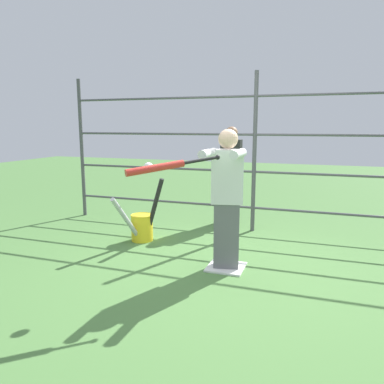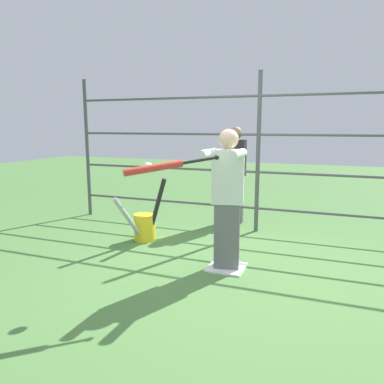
% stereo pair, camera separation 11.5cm
% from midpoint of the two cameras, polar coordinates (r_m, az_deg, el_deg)
% --- Properties ---
extents(ground_plane, '(24.00, 24.00, 0.00)m').
position_cam_midpoint_polar(ground_plane, '(4.26, 6.06, -11.49)').
color(ground_plane, '#4C7A3D').
extents(home_plate, '(0.40, 0.40, 0.02)m').
position_cam_midpoint_polar(home_plate, '(4.25, 6.06, -11.36)').
color(home_plate, white).
rests_on(home_plate, ground).
extents(fence_backstop, '(6.01, 0.06, 2.33)m').
position_cam_midpoint_polar(fence_backstop, '(5.54, 10.64, 5.80)').
color(fence_backstop, '#4C4C51').
rests_on(fence_backstop, ground).
extents(batter, '(0.39, 0.57, 1.53)m').
position_cam_midpoint_polar(batter, '(4.01, 6.22, -0.54)').
color(batter, slate).
rests_on(batter, ground).
extents(baseball_bat_swinging, '(0.69, 0.69, 0.16)m').
position_cam_midpoint_polar(baseball_bat_swinging, '(3.36, -3.63, 3.89)').
color(baseball_bat_swinging, black).
extents(softball_in_flight, '(0.10, 0.10, 0.10)m').
position_cam_midpoint_polar(softball_in_flight, '(3.64, -5.84, 3.79)').
color(softball_in_flight, white).
extents(bat_bucket, '(0.50, 0.76, 0.88)m').
position_cam_midpoint_polar(bat_bucket, '(5.17, -6.61, -5.02)').
color(bat_bucket, yellow).
rests_on(bat_bucket, ground).
extents(bystander_behind_fence, '(0.32, 0.20, 1.55)m').
position_cam_midpoint_polar(bystander_behind_fence, '(6.02, 7.12, 2.81)').
color(bystander_behind_fence, '#3F3F47').
rests_on(bystander_behind_fence, ground).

